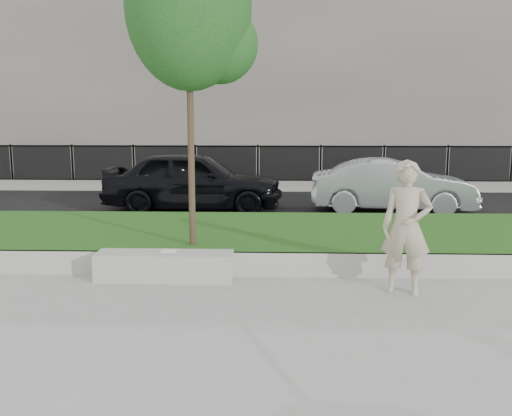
{
  "coord_description": "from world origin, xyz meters",
  "views": [
    {
      "loc": [
        0.03,
        -8.0,
        2.58
      ],
      "look_at": [
        -0.29,
        1.2,
        1.11
      ],
      "focal_mm": 40.0,
      "sensor_mm": 36.0,
      "label": 1
    }
  ],
  "objects_px": {
    "man": "(406,227)",
    "car_dark": "(193,181)",
    "car_silver": "(393,186)",
    "young_tree": "(194,14)",
    "stone_bench": "(165,266)",
    "book": "(169,251)"
  },
  "relations": [
    {
      "from": "man",
      "to": "young_tree",
      "type": "height_order",
      "value": "young_tree"
    },
    {
      "from": "stone_bench",
      "to": "car_dark",
      "type": "relative_size",
      "value": 0.45
    },
    {
      "from": "car_silver",
      "to": "stone_bench",
      "type": "bearing_deg",
      "value": 148.39
    },
    {
      "from": "young_tree",
      "to": "car_silver",
      "type": "bearing_deg",
      "value": 51.8
    },
    {
      "from": "young_tree",
      "to": "car_dark",
      "type": "height_order",
      "value": "young_tree"
    },
    {
      "from": "book",
      "to": "young_tree",
      "type": "bearing_deg",
      "value": 66.03
    },
    {
      "from": "man",
      "to": "car_dark",
      "type": "height_order",
      "value": "man"
    },
    {
      "from": "man",
      "to": "book",
      "type": "xyz_separation_m",
      "value": [
        -3.63,
        0.62,
        -0.53
      ]
    },
    {
      "from": "man",
      "to": "book",
      "type": "distance_m",
      "value": 3.72
    },
    {
      "from": "book",
      "to": "young_tree",
      "type": "xyz_separation_m",
      "value": [
        0.36,
        0.76,
        3.78
      ]
    },
    {
      "from": "stone_bench",
      "to": "car_dark",
      "type": "distance_m",
      "value": 6.63
    },
    {
      "from": "man",
      "to": "car_dark",
      "type": "distance_m",
      "value": 8.26
    },
    {
      "from": "book",
      "to": "man",
      "type": "bearing_deg",
      "value": -8.52
    },
    {
      "from": "young_tree",
      "to": "car_dark",
      "type": "xyz_separation_m",
      "value": [
        -0.89,
        5.75,
        -3.38
      ]
    },
    {
      "from": "stone_bench",
      "to": "book",
      "type": "height_order",
      "value": "book"
    },
    {
      "from": "man",
      "to": "stone_bench",
      "type": "bearing_deg",
      "value": -172.71
    },
    {
      "from": "young_tree",
      "to": "car_dark",
      "type": "relative_size",
      "value": 1.09
    },
    {
      "from": "stone_bench",
      "to": "book",
      "type": "relative_size",
      "value": 9.28
    },
    {
      "from": "stone_bench",
      "to": "car_silver",
      "type": "bearing_deg",
      "value": 53.11
    },
    {
      "from": "car_dark",
      "to": "car_silver",
      "type": "height_order",
      "value": "car_dark"
    },
    {
      "from": "man",
      "to": "young_tree",
      "type": "xyz_separation_m",
      "value": [
        -3.27,
        1.38,
        3.26
      ]
    },
    {
      "from": "book",
      "to": "car_silver",
      "type": "xyz_separation_m",
      "value": [
        4.86,
        6.49,
        0.29
      ]
    }
  ]
}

